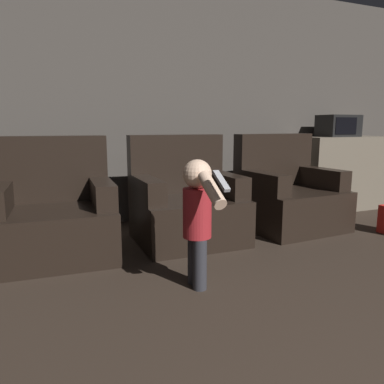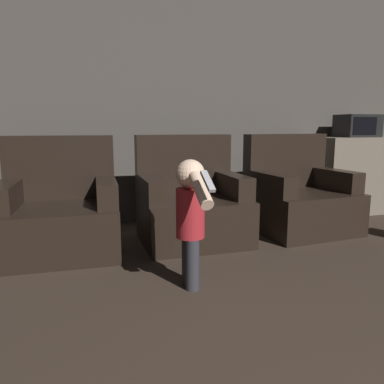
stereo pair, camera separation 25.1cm
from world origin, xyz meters
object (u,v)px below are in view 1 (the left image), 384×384
armchair_left (54,216)px  armchair_middle (186,205)px  person_toddler (198,213)px  microwave (338,126)px  armchair_right (288,196)px

armchair_left → armchair_middle: (1.14, 0.00, 0.00)m
armchair_left → person_toddler: armchair_left is taller
person_toddler → armchair_middle: bearing=-13.4°
armchair_left → microwave: (3.38, 0.54, 0.72)m
armchair_left → microwave: microwave is taller
armchair_left → armchair_middle: same height
armchair_left → person_toddler: size_ratio=1.15×
armchair_right → person_toddler: size_ratio=1.16×
armchair_right → armchair_left: bearing=176.0°
armchair_left → armchair_right: 2.27m
person_toddler → microwave: size_ratio=1.81×
armchair_left → microwave: size_ratio=2.08×
armchair_middle → armchair_left: bearing=-179.4°
armchair_left → armchair_right: (2.27, -0.00, 0.00)m
armchair_right → armchair_middle: bearing=176.0°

